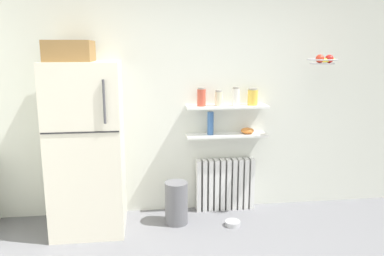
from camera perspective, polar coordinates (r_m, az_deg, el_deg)
back_wall at (r=4.30m, az=0.60°, el=4.51°), size 7.04×0.10×2.60m
refrigerator at (r=3.98m, az=-15.57°, el=-2.26°), size 0.71×0.73×1.92m
radiator at (r=4.47m, az=4.99°, el=-8.43°), size 0.68×0.12×0.61m
wall_shelf_lower at (r=4.28m, az=5.21°, el=-1.08°), size 0.91×0.22×0.02m
wall_shelf_upper at (r=4.22m, az=5.30°, el=3.19°), size 0.91×0.22×0.02m
storage_jar_0 at (r=4.15m, az=1.43°, el=4.69°), size 0.09×0.09×0.21m
storage_jar_1 at (r=4.18m, az=4.03°, el=4.50°), size 0.09×0.09×0.17m
storage_jar_2 at (r=4.22m, az=6.60°, el=4.74°), size 0.09×0.09×0.21m
storage_jar_3 at (r=4.27m, az=9.10°, el=4.65°), size 0.11×0.11×0.19m
vase at (r=4.21m, az=2.78°, el=0.72°), size 0.07×0.07×0.26m
shelf_bowl at (r=4.32m, az=8.31°, el=-0.39°), size 0.15×0.15×0.07m
trash_bin at (r=4.15m, az=-2.36°, el=-11.14°), size 0.24×0.24×0.46m
pet_food_bowl at (r=4.19m, az=6.12°, el=-14.02°), size 0.16×0.16×0.05m
hanging_fruit_basket at (r=4.25m, az=19.12°, el=9.61°), size 0.31×0.31×0.10m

